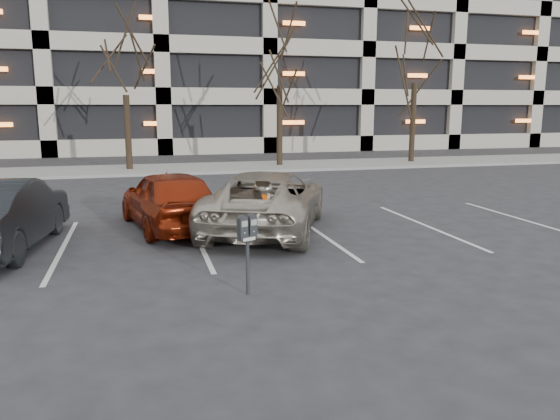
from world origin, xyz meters
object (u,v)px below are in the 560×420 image
object	(u,v)px
suv_silver	(266,201)
car_red	(170,199)
tree_b	(123,47)
parking_meter	(247,235)
tree_d	(417,32)
tree_c	(280,34)
car_dark	(1,214)

from	to	relation	value
suv_silver	car_red	world-z (taller)	car_red
tree_b	parking_meter	xyz separation A→B (m)	(1.98, -17.46, -4.48)
tree_d	parking_meter	world-z (taller)	tree_d
tree_c	parking_meter	bearing A→B (deg)	-106.05
tree_d	parking_meter	xyz separation A→B (m)	(-12.02, -17.46, -5.54)
parking_meter	suv_silver	xyz separation A→B (m)	(1.30, 4.30, -0.25)
tree_d	tree_c	bearing A→B (deg)	180.00
suv_silver	car_red	bearing A→B (deg)	4.26
parking_meter	suv_silver	bearing A→B (deg)	49.92
tree_c	suv_silver	bearing A→B (deg)	-105.78
tree_b	suv_silver	xyz separation A→B (m)	(3.28, -13.16, -4.73)
tree_c	car_dark	xyz separation A→B (m)	(-9.35, -13.53, -5.46)
tree_b	tree_c	world-z (taller)	tree_c
tree_b	tree_c	bearing A→B (deg)	0.00
parking_meter	suv_silver	world-z (taller)	suv_silver
suv_silver	car_dark	world-z (taller)	car_dark
tree_d	car_red	size ratio (longest dim) A/B	2.12
suv_silver	car_dark	bearing A→B (deg)	27.28
tree_b	car_red	size ratio (longest dim) A/B	1.78
tree_c	car_dark	world-z (taller)	tree_c
tree_b	tree_d	size ratio (longest dim) A/B	0.84
suv_silver	parking_meter	bearing A→B (deg)	96.58
tree_d	car_dark	world-z (taller)	tree_d
tree_b	tree_c	xyz separation A→B (m)	(7.00, 0.00, 0.76)
tree_d	car_dark	xyz separation A→B (m)	(-16.35, -13.53, -5.76)
tree_c	car_red	bearing A→B (deg)	-115.52
tree_b	car_dark	xyz separation A→B (m)	(-2.35, -13.53, -4.70)
parking_meter	car_red	world-z (taller)	car_red
tree_c	parking_meter	distance (m)	18.91
tree_d	car_dark	bearing A→B (deg)	-140.39
parking_meter	car_red	xyz separation A→B (m)	(-0.89, 5.06, -0.24)
car_red	car_dark	distance (m)	3.62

